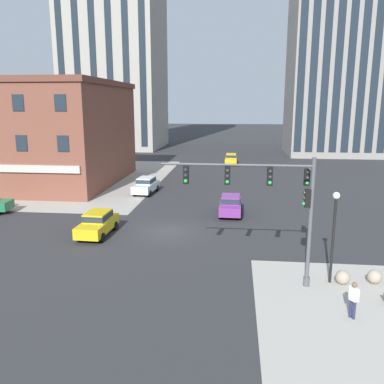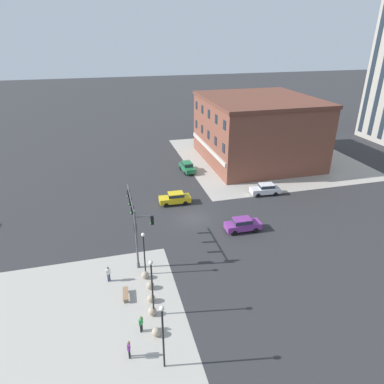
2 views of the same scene
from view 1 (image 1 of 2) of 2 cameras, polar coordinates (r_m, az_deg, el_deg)
name	(u,v)px [view 1 (image 1 of 2)]	position (r m, az deg, el deg)	size (l,w,h in m)	color
ground_plane	(167,231)	(29.87, -3.60, -5.56)	(320.00, 320.00, 0.00)	#2D2D30
sidewalk_far_corner	(38,178)	(54.86, -20.91, 1.92)	(32.00, 32.00, 0.02)	#A8A399
traffic_signal_main	(276,197)	(20.61, 11.77, -0.75)	(7.63, 2.09, 6.66)	#4C4C51
bollard_sphere_curb_a	(343,277)	(22.81, 20.50, -11.20)	(0.74, 0.74, 0.74)	gray
bollard_sphere_curb_b	(375,277)	(23.51, 24.36, -10.82)	(0.74, 0.74, 0.74)	gray
pedestrian_at_curb	(354,298)	(19.37, 21.83, -13.68)	(0.36, 0.47, 1.69)	#232847
street_lamp_corner_near	(334,226)	(21.86, 19.41, -4.55)	(0.36, 0.36, 4.86)	black
car_main_northbound_far	(231,159)	(62.40, 5.53, 4.71)	(1.92, 4.41, 1.68)	gold
car_main_southbound_near	(146,185)	(42.31, -6.52, 1.03)	(2.15, 4.53, 1.68)	silver
car_cross_eastbound	(231,204)	(34.11, 5.46, -1.71)	(1.95, 4.43, 1.68)	#7A3389
car_cross_westbound	(98,223)	(29.53, -13.19, -4.22)	(2.00, 4.45, 1.68)	gold
storefront_block_near_corner	(30,132)	(51.47, -21.87, 7.81)	(20.67, 19.20, 11.71)	brown
residential_tower_skyline_left	(113,1)	(90.67, -11.06, 24.93)	(19.01, 18.43, 58.36)	#9E998E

